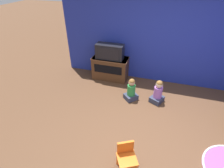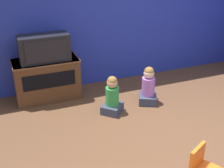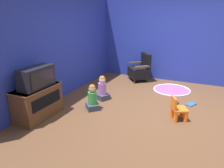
% 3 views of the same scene
% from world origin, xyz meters
% --- Properties ---
extents(ground_plane, '(30.00, 30.00, 0.00)m').
position_xyz_m(ground_plane, '(0.00, 0.00, 0.00)').
color(ground_plane, brown).
extents(wall_back, '(5.31, 0.12, 2.50)m').
position_xyz_m(wall_back, '(-0.34, 2.40, 1.25)').
color(wall_back, '#23339E').
rests_on(wall_back, ground_plane).
extents(tv_cabinet, '(1.02, 0.50, 0.66)m').
position_xyz_m(tv_cabinet, '(-1.55, 2.08, 0.34)').
color(tv_cabinet, '#4C2D19').
rests_on(tv_cabinet, ground_plane).
extents(television, '(0.76, 0.33, 0.41)m').
position_xyz_m(television, '(-1.55, 2.03, 0.86)').
color(television, black).
rests_on(television, tv_cabinet).
extents(child_watching_left, '(0.40, 0.40, 0.59)m').
position_xyz_m(child_watching_left, '(-0.76, 1.25, 0.25)').
color(child_watching_left, '#33384C').
rests_on(child_watching_left, ground_plane).
extents(child_watching_center, '(0.38, 0.40, 0.61)m').
position_xyz_m(child_watching_center, '(-0.12, 1.33, 0.26)').
color(child_watching_center, '#33384C').
rests_on(child_watching_center, ground_plane).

